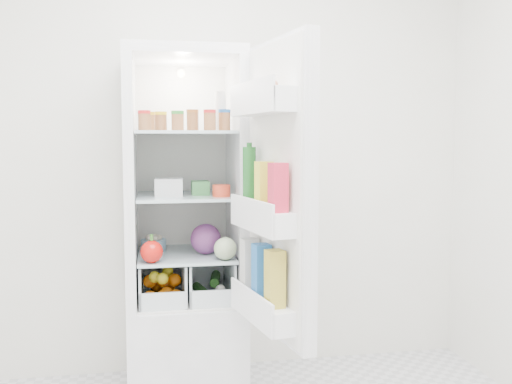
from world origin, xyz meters
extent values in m
cube|color=silver|center=(0.00, 1.50, 1.30)|extent=(3.00, 0.02, 2.60)
cube|color=silver|center=(-0.20, 1.21, 0.25)|extent=(0.60, 0.60, 0.50)
cube|color=silver|center=(-0.20, 1.21, 1.77)|extent=(0.60, 0.60, 0.05)
cube|color=silver|center=(-0.20, 1.49, 1.12)|extent=(0.60, 0.05, 1.25)
cube|color=silver|center=(-0.47, 1.21, 1.12)|extent=(0.05, 0.60, 1.25)
cube|color=silver|center=(0.07, 1.21, 1.12)|extent=(0.05, 0.60, 1.25)
cube|color=white|center=(-0.20, 1.46, 1.12)|extent=(0.50, 0.01, 1.25)
sphere|color=white|center=(-0.20, 1.42, 1.71)|extent=(0.05, 0.05, 0.05)
cube|color=silver|center=(-0.20, 1.19, 0.74)|extent=(0.49, 0.53, 0.01)
cube|color=silver|center=(-0.20, 1.19, 1.05)|extent=(0.49, 0.53, 0.02)
cube|color=silver|center=(-0.20, 1.19, 1.38)|extent=(0.49, 0.53, 0.02)
cylinder|color=#B21919|center=(-0.40, 1.05, 1.43)|extent=(0.06, 0.06, 0.08)
cylinder|color=gold|center=(-0.32, 1.10, 1.43)|extent=(0.06, 0.06, 0.08)
cylinder|color=#267226|center=(-0.24, 1.02, 1.43)|extent=(0.06, 0.06, 0.08)
cylinder|color=brown|center=(-0.16, 1.12, 1.43)|extent=(0.06, 0.06, 0.08)
cylinder|color=#B21919|center=(-0.08, 1.05, 1.43)|extent=(0.06, 0.06, 0.08)
cylinder|color=#194C8C|center=(0.00, 1.10, 1.43)|extent=(0.06, 0.06, 0.08)
cylinder|color=#BF8C19|center=(-0.36, 1.28, 1.43)|extent=(0.06, 0.06, 0.08)
cylinder|color=white|center=(-0.02, 1.14, 1.49)|extent=(0.07, 0.07, 0.20)
cube|color=silver|center=(-0.28, 1.13, 1.10)|extent=(0.15, 0.15, 0.09)
cylinder|color=red|center=(-0.02, 1.05, 1.09)|extent=(0.11, 0.11, 0.06)
cube|color=#3B8342|center=(-0.12, 1.18, 1.09)|extent=(0.09, 0.13, 0.07)
sphere|color=#5B1F52|center=(-0.10, 1.14, 0.83)|extent=(0.16, 0.16, 0.16)
sphere|color=red|center=(-0.37, 0.97, 0.80)|extent=(0.11, 0.11, 0.11)
cylinder|color=#8EBAD4|center=(-0.36, 1.28, 0.78)|extent=(0.16, 0.16, 0.06)
sphere|color=#A2B588|center=(-0.02, 0.97, 0.80)|extent=(0.11, 0.11, 0.11)
sphere|color=orange|center=(-0.39, 1.06, 0.55)|extent=(0.07, 0.07, 0.07)
sphere|color=orange|center=(-0.32, 1.06, 0.55)|extent=(0.07, 0.07, 0.07)
sphere|color=orange|center=(-0.26, 1.06, 0.55)|extent=(0.07, 0.07, 0.07)
sphere|color=orange|center=(-0.39, 1.19, 0.61)|extent=(0.07, 0.07, 0.07)
sphere|color=orange|center=(-0.32, 1.19, 0.61)|extent=(0.07, 0.07, 0.07)
sphere|color=orange|center=(-0.26, 1.19, 0.61)|extent=(0.07, 0.07, 0.07)
sphere|color=orange|center=(-0.35, 1.31, 0.55)|extent=(0.07, 0.07, 0.07)
sphere|color=orange|center=(-0.28, 1.31, 0.55)|extent=(0.07, 0.07, 0.07)
sphere|color=orange|center=(-0.30, 1.12, 0.55)|extent=(0.07, 0.07, 0.07)
sphere|color=yellow|center=(-0.36, 1.12, 0.64)|extent=(0.06, 0.06, 0.06)
sphere|color=yellow|center=(-0.29, 1.24, 0.64)|extent=(0.06, 0.06, 0.06)
sphere|color=yellow|center=(-0.32, 1.08, 0.64)|extent=(0.06, 0.06, 0.06)
cylinder|color=#214A18|center=(-0.12, 1.19, 0.54)|extent=(0.09, 0.21, 0.05)
cylinder|color=#214A18|center=(-0.04, 1.24, 0.59)|extent=(0.08, 0.21, 0.05)
sphere|color=white|center=(-0.08, 1.06, 0.54)|extent=(0.05, 0.05, 0.05)
sphere|color=white|center=(-0.03, 1.08, 0.57)|extent=(0.05, 0.05, 0.05)
cube|color=silver|center=(0.19, 0.62, 1.12)|extent=(0.17, 0.60, 1.30)
cube|color=white|center=(0.15, 0.61, 1.12)|extent=(0.11, 0.55, 1.26)
cube|color=white|center=(0.10, 0.61, 1.50)|extent=(0.20, 0.51, 0.10)
cube|color=white|center=(0.10, 0.61, 1.00)|extent=(0.20, 0.51, 0.10)
cube|color=white|center=(0.10, 0.61, 0.60)|extent=(0.20, 0.51, 0.10)
sphere|color=#905641|center=(0.12, 0.49, 1.56)|extent=(0.05, 0.05, 0.05)
sphere|color=#905641|center=(0.10, 0.56, 1.56)|extent=(0.05, 0.05, 0.05)
sphere|color=#905641|center=(0.09, 0.64, 1.56)|extent=(0.05, 0.05, 0.05)
cylinder|color=#18561F|center=(0.07, 0.75, 1.18)|extent=(0.06, 0.06, 0.26)
cube|color=yellow|center=(0.10, 0.57, 1.15)|extent=(0.08, 0.08, 0.20)
cube|color=#E02744|center=(0.13, 0.43, 1.15)|extent=(0.08, 0.08, 0.20)
cube|color=silver|center=(0.07, 0.75, 0.77)|extent=(0.08, 0.08, 0.24)
cube|color=blue|center=(0.10, 0.60, 0.77)|extent=(0.08, 0.08, 0.24)
cube|color=gold|center=(0.12, 0.46, 0.77)|extent=(0.08, 0.08, 0.24)
camera|label=1|loc=(-0.37, -1.80, 1.33)|focal=40.00mm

